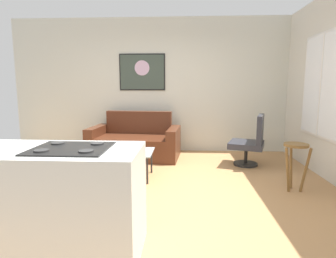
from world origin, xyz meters
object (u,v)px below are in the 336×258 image
couch (135,143)px  wall_painting (142,72)px  armchair (251,141)px  bar_stool (296,155)px  coffee_table (119,153)px

couch → wall_painting: bearing=83.6°
couch → armchair: (2.13, -0.51, 0.15)m
couch → bar_stool: (2.44, -1.71, 0.21)m
couch → bar_stool: bearing=-35.0°
armchair → bar_stool: bearing=-75.7°
couch → wall_painting: 1.52m
couch → wall_painting: size_ratio=1.85×
couch → bar_stool: 2.98m
bar_stool → coffee_table: bearing=170.6°
bar_stool → wall_painting: wall_painting is taller
couch → coffee_table: couch is taller
armchair → coffee_table: bearing=-160.1°
couch → armchair: size_ratio=1.97×
armchair → bar_stool: armchair is taller
wall_painting → bar_stool: bearing=-44.2°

